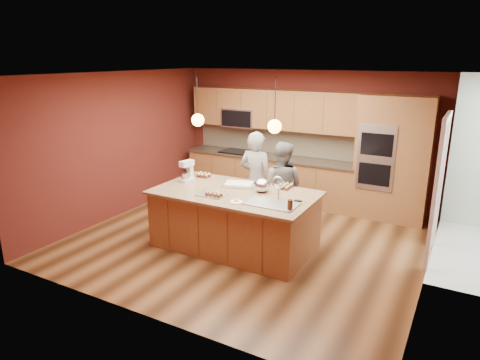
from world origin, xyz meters
The scene contains 24 objects.
floor centered at (0.00, 0.00, 0.00)m, with size 5.50×5.50×0.00m, color #3F2411.
ceiling centered at (0.00, 0.00, 2.70)m, with size 5.50×5.50×0.00m, color white.
wall_back centered at (0.00, 2.50, 1.35)m, with size 5.50×5.50×0.00m, color #541C17.
wall_front centered at (0.00, -2.50, 1.35)m, with size 5.50×5.50×0.00m, color #541C17.
wall_left centered at (-2.75, 0.00, 1.35)m, with size 5.00×5.00×0.00m, color #541C17.
wall_right centered at (2.75, 0.00, 1.35)m, with size 5.00×5.00×0.00m, color #541C17.
cabinet_run centered at (-0.68, 2.25, 0.98)m, with size 3.74×0.64×2.30m.
oven_column centered at (1.85, 2.19, 1.15)m, with size 1.30×0.62×2.30m.
doorway_trim centered at (2.73, 0.80, 1.05)m, with size 0.08×1.11×2.20m, color white, non-canonical shape.
pendant_left centered at (-0.72, -0.31, 2.00)m, with size 0.20×0.20×0.80m.
pendant_right centered at (0.59, -0.31, 2.00)m, with size 0.20×0.20×0.80m.
island centered at (-0.05, -0.32, 0.48)m, with size 2.52×1.41×1.31m.
person_left centered at (-0.18, 0.65, 0.86)m, with size 0.63×0.41×1.73m, color black.
person_right centered at (0.31, 0.65, 0.80)m, with size 0.77×0.60×1.59m, color slate.
stand_mixer centered at (-1.05, -0.20, 1.08)m, with size 0.23×0.29×0.36m.
sheet_cake centered at (-0.16, 0.00, 0.95)m, with size 0.60×0.51×0.05m.
cooling_rack centered at (-0.29, -0.63, 0.94)m, with size 0.43×0.30×0.02m, color silver.
mixing_bowl centered at (0.31, -0.12, 1.03)m, with size 0.26×0.26×0.22m, color silver.
plate centered at (0.21, -0.75, 0.94)m, with size 0.19×0.19×0.01m, color white.
tumbler centered at (1.01, -0.66, 1.00)m, with size 0.07×0.07×0.14m, color #3B190B.
phone centered at (0.97, -0.26, 0.93)m, with size 0.11×0.06×0.01m, color black.
cupcakes_left centered at (-0.95, 0.15, 0.97)m, with size 0.26×0.17×0.08m, color tan, non-canonical shape.
cupcakes_rack centered at (-0.20, -0.69, 0.98)m, with size 0.28×0.14×0.06m, color tan, non-canonical shape.
cupcakes_right centered at (0.55, 0.24, 0.96)m, with size 0.22×0.29×0.07m, color tan, non-canonical shape.
Camera 1 is at (3.08, -5.83, 2.96)m, focal length 32.00 mm.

